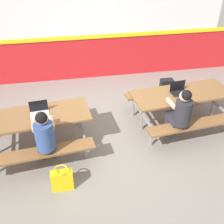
% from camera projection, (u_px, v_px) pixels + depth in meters
% --- Properties ---
extents(ground_plane, '(10.00, 10.00, 0.02)m').
position_uv_depth(ground_plane, '(112.00, 133.00, 5.43)').
color(ground_plane, gray).
extents(accent_backdrop, '(8.00, 0.14, 2.60)m').
position_uv_depth(accent_backdrop, '(94.00, 32.00, 6.80)').
color(accent_backdrop, red).
rests_on(accent_backdrop, ground).
extents(picnic_table_left, '(2.05, 1.73, 0.74)m').
position_uv_depth(picnic_table_left, '(34.00, 123.00, 4.75)').
color(picnic_table_left, brown).
rests_on(picnic_table_left, ground).
extents(picnic_table_right, '(2.05, 1.73, 0.74)m').
position_uv_depth(picnic_table_right, '(181.00, 100.00, 5.39)').
color(picnic_table_right, brown).
rests_on(picnic_table_right, ground).
extents(student_nearer, '(0.39, 0.54, 1.21)m').
position_uv_depth(student_nearer, '(45.00, 135.00, 4.27)').
color(student_nearer, '#2D2D38').
rests_on(student_nearer, ground).
extents(student_further, '(0.39, 0.54, 1.21)m').
position_uv_depth(student_further, '(180.00, 112.00, 4.80)').
color(student_further, '#2D2D38').
rests_on(student_further, ground).
extents(laptop_silver, '(0.34, 0.25, 0.22)m').
position_uv_depth(laptop_silver, '(39.00, 111.00, 4.69)').
color(laptop_silver, silver).
rests_on(laptop_silver, picnic_table_left).
extents(laptop_dark, '(0.34, 0.25, 0.22)m').
position_uv_depth(laptop_dark, '(179.00, 90.00, 5.28)').
color(laptop_dark, black).
rests_on(laptop_dark, picnic_table_right).
extents(backpack_dark, '(0.30, 0.22, 0.44)m').
position_uv_depth(backpack_dark, '(166.00, 88.00, 6.53)').
color(backpack_dark, black).
rests_on(backpack_dark, ground).
extents(tote_bag_bright, '(0.34, 0.21, 0.43)m').
position_uv_depth(tote_bag_bright, '(62.00, 180.00, 4.18)').
color(tote_bag_bright, yellow).
rests_on(tote_bag_bright, ground).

